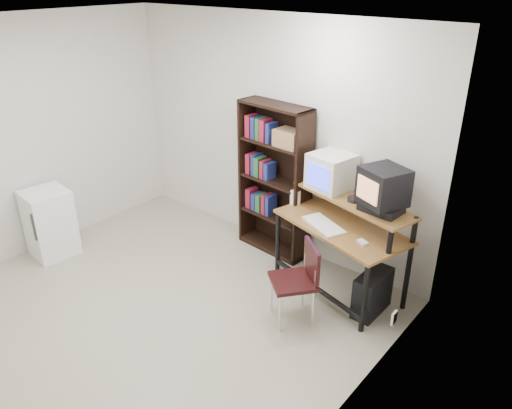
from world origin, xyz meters
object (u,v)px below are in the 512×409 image
Objects in this scene: crt_monitor at (331,172)px; pc_tower at (372,293)px; crt_tv at (383,186)px; computer_desk at (343,227)px; bookshelf at (276,178)px; school_chair at (300,275)px; mini_fridge at (50,223)px.

pc_tower is at bearing -13.92° from crt_monitor.
computer_desk is at bearing -151.36° from crt_tv.
school_chair is at bearing -37.94° from bookshelf.
crt_tv is at bearing 98.98° from school_chair.
bookshelf reaches higher than crt_monitor.
computer_desk reaches higher than mini_fridge.
crt_tv is 3.68m from mini_fridge.
crt_monitor reaches higher than mini_fridge.
crt_monitor is at bearing -170.72° from crt_tv.
crt_monitor is at bearing 1.64° from bookshelf.
school_chair is (-0.39, -0.70, -0.75)m from crt_tv.
pc_tower is 0.26× the size of bookshelf.
computer_desk reaches higher than pc_tower.
crt_tv is at bearing 31.55° from mini_fridge.
crt_tv reaches higher than pc_tower.
crt_tv is 1.03m from pc_tower.
mini_fridge is at bearing -125.84° from school_chair.
mini_fridge is (-2.90, -1.48, -0.31)m from computer_desk.
crt_tv is 1.10m from school_chair.
bookshelf is (-0.72, 0.04, -0.27)m from crt_monitor.
bookshelf is at bearing -178.21° from computer_desk.
bookshelf is at bearing 175.41° from school_chair.
bookshelf is (-1.01, 0.23, 0.19)m from computer_desk.
computer_desk is at bearing 33.64° from mini_fridge.
crt_monitor reaches higher than pc_tower.
crt_tv reaches higher than mini_fridge.
crt_monitor is 0.26× the size of bookshelf.
mini_fridge is at bearing -136.57° from crt_monitor.
mini_fridge is at bearing -132.95° from bookshelf.
crt_tv is 0.61× the size of mini_fridge.
crt_tv is at bearing -3.48° from bookshelf.
computer_desk is 3.03× the size of crt_tv.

